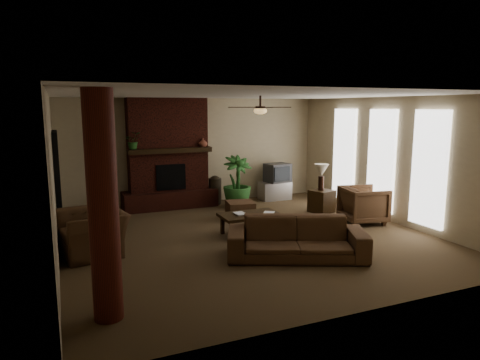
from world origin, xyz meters
name	(u,v)px	position (x,y,z in m)	size (l,w,h in m)	color
room_shell	(248,168)	(0.00, 0.00, 1.40)	(7.00, 7.00, 7.00)	brown
fireplace	(168,163)	(-0.80, 3.22, 1.16)	(2.40, 0.70, 2.80)	#461B12
windows	(381,161)	(3.45, 0.20, 1.35)	(0.08, 3.65, 2.35)	white
log_column	(103,208)	(-2.95, -2.40, 1.40)	(0.36, 0.36, 2.80)	#5C2117
doorway	(58,183)	(-3.44, 1.80, 1.05)	(0.10, 1.00, 2.10)	black
ceiling_fan	(260,109)	(0.40, 0.30, 2.53)	(1.35, 1.35, 0.37)	black
sofa	(297,232)	(0.29, -1.41, 0.46)	(2.36, 0.69, 0.92)	#4F3622
armchair_left	(92,225)	(-2.93, 0.17, 0.52)	(1.19, 0.77, 1.04)	#4F3622
armchair_right	(364,203)	(2.84, -0.01, 0.45)	(0.88, 0.82, 0.90)	#4F3622
coffee_table	(250,216)	(0.12, 0.17, 0.37)	(1.20, 0.70, 0.43)	black
ottoman	(240,210)	(0.44, 1.41, 0.20)	(0.60, 0.60, 0.40)	#4F3622
tv_stand	(275,191)	(2.16, 2.98, 0.25)	(0.85, 0.50, 0.50)	#B5B5B8
tv	(278,173)	(2.22, 2.93, 0.76)	(0.72, 0.62, 0.52)	#343436
floor_vase	(215,188)	(0.42, 3.09, 0.43)	(0.34, 0.34, 0.77)	#2F251A
floor_plant	(237,193)	(0.79, 2.47, 0.38)	(0.75, 1.35, 0.75)	#255120
side_table_left	(105,218)	(-2.57, 1.63, 0.28)	(0.50, 0.50, 0.55)	black
lamp_left	(103,183)	(-2.58, 1.68, 1.00)	(0.44, 0.44, 0.65)	black
side_table_right	(322,201)	(2.53, 1.20, 0.28)	(0.50, 0.50, 0.55)	black
lamp_right	(321,172)	(2.51, 1.22, 1.00)	(0.39, 0.39, 0.65)	black
mantel_plant	(133,143)	(-1.70, 3.01, 1.72)	(0.38, 0.42, 0.33)	#255120
mantel_vase	(203,143)	(0.05, 2.96, 1.67)	(0.22, 0.23, 0.22)	brown
book_a	(235,208)	(-0.19, 0.20, 0.57)	(0.22, 0.03, 0.29)	#999999
book_b	(264,206)	(0.39, 0.09, 0.58)	(0.21, 0.02, 0.29)	#999999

